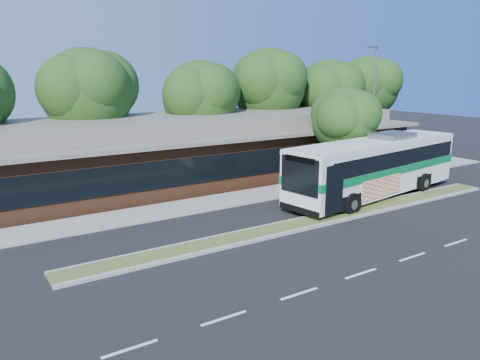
{
  "coord_description": "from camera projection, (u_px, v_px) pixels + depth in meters",
  "views": [
    {
      "loc": [
        -15.67,
        -16.21,
        7.39
      ],
      "look_at": [
        -3.03,
        3.32,
        2.0
      ],
      "focal_mm": 35.0,
      "sensor_mm": 36.0,
      "label": 1
    }
  ],
  "objects": [
    {
      "name": "lamp_post",
      "position": [
        373.0,
        109.0,
        32.08
      ],
      "size": [
        0.93,
        0.18,
        9.07
      ],
      "color": "slate",
      "rests_on": "ground"
    },
    {
      "name": "tree_bg_b",
      "position": [
        93.0,
        91.0,
        31.56
      ],
      "size": [
        6.69,
        6.0,
        9.0
      ],
      "color": "black",
      "rests_on": "ground"
    },
    {
      "name": "sidewalk",
      "position": [
        254.0,
        195.0,
        28.44
      ],
      "size": [
        44.0,
        2.6,
        0.12
      ],
      "primitive_type": "cube",
      "color": "gray",
      "rests_on": "ground"
    },
    {
      "name": "tree_bg_e",
      "position": [
        332.0,
        91.0,
        41.93
      ],
      "size": [
        6.47,
        5.8,
        8.5
      ],
      "color": "black",
      "rests_on": "ground"
    },
    {
      "name": "sidewalk_tree",
      "position": [
        347.0,
        118.0,
        31.35
      ],
      "size": [
        4.91,
        4.4,
        6.44
      ],
      "color": "black",
      "rests_on": "ground"
    },
    {
      "name": "tree_bg_f",
      "position": [
        369.0,
        86.0,
        45.87
      ],
      "size": [
        6.69,
        6.0,
        8.92
      ],
      "color": "black",
      "rests_on": "ground"
    },
    {
      "name": "median_strip",
      "position": [
        319.0,
        220.0,
        23.69
      ],
      "size": [
        26.0,
        1.1,
        0.15
      ],
      "primitive_type": "cube",
      "color": "#465D27",
      "rests_on": "ground"
    },
    {
      "name": "ground",
      "position": [
        327.0,
        224.0,
        23.22
      ],
      "size": [
        120.0,
        120.0,
        0.0
      ],
      "primitive_type": "plane",
      "color": "black",
      "rests_on": "ground"
    },
    {
      "name": "tree_bg_c",
      "position": [
        204.0,
        96.0,
        35.08
      ],
      "size": [
        6.24,
        5.6,
        8.26
      ],
      "color": "black",
      "rests_on": "ground"
    },
    {
      "name": "sedan",
      "position": [
        17.0,
        204.0,
        24.26
      ],
      "size": [
        5.13,
        2.77,
        1.41
      ],
      "primitive_type": "imported",
      "rotation": [
        0.0,
        0.0,
        1.74
      ],
      "color": "silver",
      "rests_on": "ground"
    },
    {
      "name": "plaza_building",
      "position": [
        202.0,
        147.0,
        33.36
      ],
      "size": [
        33.2,
        11.2,
        4.45
      ],
      "color": "#5B311C",
      "rests_on": "ground"
    },
    {
      "name": "transit_bus",
      "position": [
        376.0,
        163.0,
        27.92
      ],
      "size": [
        13.62,
        4.64,
        3.75
      ],
      "rotation": [
        0.0,
        0.0,
        0.13
      ],
      "color": "silver",
      "rests_on": "ground"
    },
    {
      "name": "tree_bg_d",
      "position": [
        272.0,
        84.0,
        39.45
      ],
      "size": [
        6.91,
        6.2,
        9.37
      ],
      "color": "black",
      "rests_on": "ground"
    }
  ]
}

